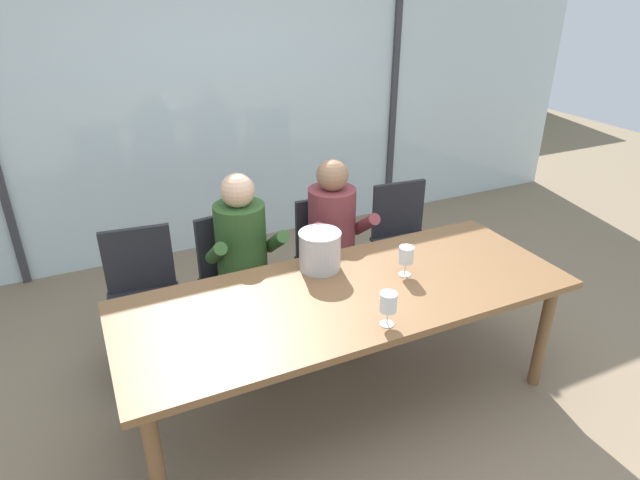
% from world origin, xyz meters
% --- Properties ---
extents(ground, '(14.00, 14.00, 0.00)m').
position_xyz_m(ground, '(0.00, 1.00, 0.00)').
color(ground, '#847056').
extents(window_glass_panel, '(7.63, 0.03, 2.60)m').
position_xyz_m(window_glass_panel, '(0.00, 2.35, 1.30)').
color(window_glass_panel, silver).
rests_on(window_glass_panel, ground).
extents(window_mullion_right, '(0.06, 0.06, 2.60)m').
position_xyz_m(window_mullion_right, '(1.72, 2.33, 1.30)').
color(window_mullion_right, '#38383D').
rests_on(window_mullion_right, ground).
extents(hillside_vineyard, '(13.63, 2.40, 1.93)m').
position_xyz_m(hillside_vineyard, '(0.00, 6.35, 0.96)').
color(hillside_vineyard, '#386633').
rests_on(hillside_vineyard, ground).
extents(dining_table, '(2.43, 0.92, 0.74)m').
position_xyz_m(dining_table, '(0.00, 0.00, 0.67)').
color(dining_table, brown).
rests_on(dining_table, ground).
extents(chair_near_curtain, '(0.49, 0.49, 0.87)m').
position_xyz_m(chair_near_curtain, '(-0.95, 0.91, 0.51)').
color(chair_near_curtain, '#232328').
rests_on(chair_near_curtain, ground).
extents(chair_left_of_center, '(0.50, 0.50, 0.87)m').
position_xyz_m(chair_left_of_center, '(-0.36, 0.89, 0.51)').
color(chair_left_of_center, '#232328').
rests_on(chair_left_of_center, ground).
extents(chair_center, '(0.46, 0.46, 0.87)m').
position_xyz_m(chair_center, '(0.32, 0.86, 0.51)').
color(chair_center, '#232328').
rests_on(chair_center, ground).
extents(chair_right_of_center, '(0.47, 0.47, 0.87)m').
position_xyz_m(chair_right_of_center, '(0.95, 0.89, 0.51)').
color(chair_right_of_center, '#232328').
rests_on(chair_right_of_center, ground).
extents(person_olive_shirt, '(0.47, 0.62, 1.19)m').
position_xyz_m(person_olive_shirt, '(-0.33, 0.73, 0.68)').
color(person_olive_shirt, '#2D5123').
rests_on(person_olive_shirt, ground).
extents(person_maroon_top, '(0.48, 0.63, 1.19)m').
position_xyz_m(person_maroon_top, '(0.30, 0.74, 0.68)').
color(person_maroon_top, brown).
rests_on(person_maroon_top, ground).
extents(ice_bucket_primary, '(0.24, 0.24, 0.23)m').
position_xyz_m(ice_bucket_primary, '(-0.03, 0.30, 0.86)').
color(ice_bucket_primary, '#B7B7BC').
rests_on(ice_bucket_primary, dining_table).
extents(wine_glass_by_left_taster, '(0.08, 0.08, 0.17)m').
position_xyz_m(wine_glass_by_left_taster, '(0.37, 0.02, 0.86)').
color(wine_glass_by_left_taster, silver).
rests_on(wine_glass_by_left_taster, dining_table).
extents(wine_glass_near_bucket, '(0.08, 0.08, 0.17)m').
position_xyz_m(wine_glass_near_bucket, '(0.03, -0.34, 0.86)').
color(wine_glass_near_bucket, silver).
rests_on(wine_glass_near_bucket, dining_table).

